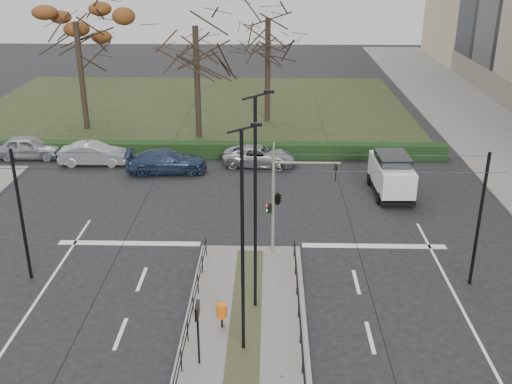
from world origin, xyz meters
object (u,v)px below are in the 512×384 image
parked_car_third (167,161)px  bare_tree_near (195,34)px  streetlamp_median_near (243,242)px  white_van (391,173)px  parked_car_second (94,154)px  litter_bin (222,311)px  parked_car_first (29,147)px  streetlamp_median_far (256,204)px  parked_car_fourth (259,156)px  info_panel (197,317)px  rust_tree (75,22)px  bare_tree_center (268,26)px  traffic_light (279,197)px

parked_car_third → bare_tree_near: 10.31m
streetlamp_median_near → white_van: (7.97, 15.06, -3.13)m
parked_car_second → parked_car_third: size_ratio=0.88×
litter_bin → parked_car_third: (-4.89, 17.11, -0.12)m
streetlamp_median_near → parked_car_first: size_ratio=1.85×
streetlamp_median_far → parked_car_fourth: streetlamp_median_far is taller
litter_bin → parked_car_fourth: bearing=86.8°
streetlamp_median_near → info_panel: bearing=-149.7°
litter_bin → parked_car_second: bearing=118.4°
streetlamp_median_near → parked_car_first: streetlamp_median_near is taller
info_panel → rust_tree: size_ratio=0.22×
streetlamp_median_far → bare_tree_center: bare_tree_center is taller
parked_car_third → rust_tree: 14.59m
parked_car_third → rust_tree: bearing=34.5°
white_van → bare_tree_center: size_ratio=0.42×
rust_tree → info_panel: bearing=-67.0°
streetlamp_median_far → streetlamp_median_near: bearing=-97.3°
parked_car_first → parked_car_second: bearing=-104.4°
parked_car_fourth → traffic_light: bearing=-170.5°
traffic_light → parked_car_second: size_ratio=1.07×
litter_bin → streetlamp_median_near: (0.89, -1.24, 3.54)m
streetlamp_median_near → parked_car_third: 19.59m
parked_car_second → parked_car_fourth: parked_car_second is taller
parked_car_first → white_van: white_van is taller
parked_car_fourth → rust_tree: (-13.90, 8.18, 7.63)m
parked_car_first → traffic_light: bearing=-129.1°
info_panel → bare_tree_near: bearing=96.4°
streetlamp_median_near → parked_car_fourth: streetlamp_median_near is taller
traffic_light → streetlamp_median_far: size_ratio=0.55×
litter_bin → parked_car_third: size_ratio=0.20×
litter_bin → rust_tree: (-12.87, 26.72, 7.44)m
parked_car_first → bare_tree_center: (16.32, 9.72, 6.96)m
litter_bin → streetlamp_median_near: size_ratio=0.12×
traffic_light → parked_car_third: 13.22m
litter_bin → parked_car_fourth: (1.03, 18.54, -0.20)m
parked_car_fourth → streetlamp_median_near: bearing=-176.3°
parked_car_first → info_panel: bearing=-147.7°
parked_car_first → parked_car_second: (4.82, -1.17, -0.03)m
parked_car_first → bare_tree_center: size_ratio=0.41×
parked_car_first → parked_car_second: parked_car_first is taller
parked_car_second → white_van: white_van is taller
parked_car_second → bare_tree_center: (11.50, 10.89, 6.99)m
litter_bin → rust_tree: bearing=115.7°
parked_car_second → bare_tree_center: bearing=-49.2°
white_van → bare_tree_near: size_ratio=0.43×
traffic_light → bare_tree_center: 23.72m
litter_bin → bare_tree_center: 30.23m
parked_car_second → streetlamp_median_near: bearing=-153.8°
traffic_light → parked_car_fourth: bearing=95.4°
streetlamp_median_far → rust_tree: 29.11m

